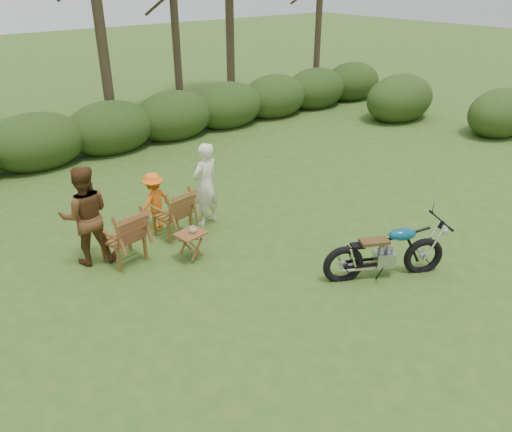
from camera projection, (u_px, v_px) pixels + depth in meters
ground at (357, 296)px, 7.84m from camera, size 80.00×80.00×0.00m
tree_line at (101, 2)px, 13.21m from camera, size 22.52×11.62×8.14m
motorcycle at (382, 275)px, 8.37m from camera, size 2.10×1.59×1.13m
lawn_chair_right at (174, 234)px, 9.66m from camera, size 0.76×0.76×0.97m
lawn_chair_left at (126, 259)px, 8.82m from camera, size 0.80×0.80×1.01m
side_table at (191, 246)px, 8.74m from camera, size 0.56×0.49×0.51m
cup at (193, 230)px, 8.62m from camera, size 0.16×0.16×0.10m
adult_a at (207, 223)px, 10.08m from camera, size 0.69×0.53×1.68m
adult_b at (93, 261)px, 8.79m from camera, size 1.03×0.91×1.77m
child at (157, 228)px, 9.88m from camera, size 0.84×0.60×1.17m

